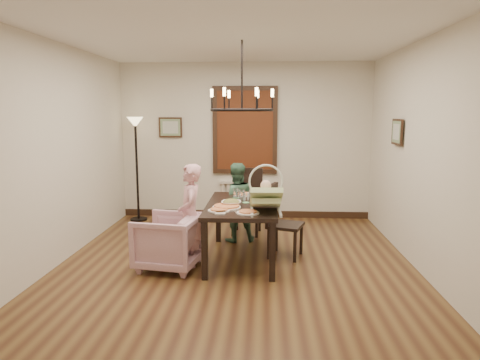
# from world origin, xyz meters

# --- Properties ---
(room_shell) EXTENTS (4.51, 5.00, 2.81)m
(room_shell) POSITION_xyz_m (0.00, 0.37, 1.40)
(room_shell) COLOR brown
(room_shell) RESTS_ON ground
(dining_table) EXTENTS (0.90, 1.60, 0.75)m
(dining_table) POSITION_xyz_m (0.07, 0.20, 0.66)
(dining_table) COLOR black
(dining_table) RESTS_ON room_shell
(chair_far) EXTENTS (0.51, 0.51, 1.05)m
(chair_far) POSITION_xyz_m (0.08, 1.39, 0.52)
(chair_far) COLOR black
(chair_far) RESTS_ON room_shell
(chair_right) EXTENTS (0.54, 0.54, 0.98)m
(chair_right) POSITION_xyz_m (0.64, 0.33, 0.49)
(chair_right) COLOR black
(chair_right) RESTS_ON room_shell
(armchair) EXTENTS (0.86, 0.84, 0.68)m
(armchair) POSITION_xyz_m (-0.82, -0.18, 0.34)
(armchair) COLOR #DBA8B8
(armchair) RESTS_ON room_shell
(elderly_woman) EXTENTS (0.32, 0.43, 1.07)m
(elderly_woman) POSITION_xyz_m (-0.57, -0.06, 0.54)
(elderly_woman) COLOR #D899A1
(elderly_woman) RESTS_ON room_shell
(seated_man) EXTENTS (0.56, 0.48, 0.98)m
(seated_man) POSITION_xyz_m (-0.06, 1.00, 0.49)
(seated_man) COLOR #3F6A51
(seated_man) RESTS_ON room_shell
(baby_bouncer) EXTENTS (0.45, 0.61, 0.39)m
(baby_bouncer) POSITION_xyz_m (0.38, -0.27, 0.94)
(baby_bouncer) COLOR #D4EEA4
(baby_bouncer) RESTS_ON dining_table
(salad_bowl) EXTENTS (0.30, 0.30, 0.07)m
(salad_bowl) POSITION_xyz_m (-0.06, 0.05, 0.79)
(salad_bowl) COLOR white
(salad_bowl) RESTS_ON dining_table
(pizza_platter) EXTENTS (0.35, 0.35, 0.04)m
(pizza_platter) POSITION_xyz_m (-0.11, -0.09, 0.77)
(pizza_platter) COLOR tan
(pizza_platter) RESTS_ON dining_table
(drinking_glass) EXTENTS (0.08, 0.08, 0.15)m
(drinking_glass) POSITION_xyz_m (0.06, 0.38, 0.82)
(drinking_glass) COLOR silver
(drinking_glass) RESTS_ON dining_table
(window_blinds) EXTENTS (1.00, 0.03, 1.40)m
(window_blinds) POSITION_xyz_m (0.00, 2.46, 1.60)
(window_blinds) COLOR #5C2212
(window_blinds) RESTS_ON room_shell
(radiator) EXTENTS (0.92, 0.12, 0.62)m
(radiator) POSITION_xyz_m (0.00, 2.48, 0.35)
(radiator) COLOR silver
(radiator) RESTS_ON room_shell
(picture_back) EXTENTS (0.42, 0.03, 0.36)m
(picture_back) POSITION_xyz_m (-1.35, 2.47, 1.65)
(picture_back) COLOR black
(picture_back) RESTS_ON room_shell
(picture_right) EXTENTS (0.03, 0.42, 0.36)m
(picture_right) POSITION_xyz_m (2.21, 0.90, 1.65)
(picture_right) COLOR black
(picture_right) RESTS_ON room_shell
(floor_lamp) EXTENTS (0.30, 0.30, 1.80)m
(floor_lamp) POSITION_xyz_m (-1.90, 2.15, 0.90)
(floor_lamp) COLOR black
(floor_lamp) RESTS_ON room_shell
(chandelier) EXTENTS (0.80, 0.80, 0.04)m
(chandelier) POSITION_xyz_m (0.07, 0.20, 1.95)
(chandelier) COLOR black
(chandelier) RESTS_ON room_shell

